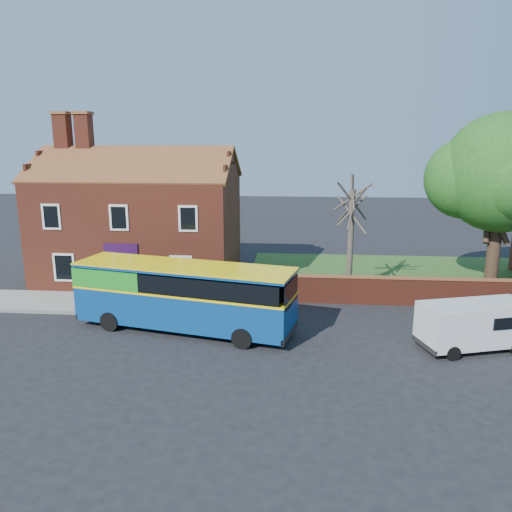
{
  "coord_description": "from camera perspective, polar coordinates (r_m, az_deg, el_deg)",
  "views": [
    {
      "loc": [
        3.15,
        -19.86,
        8.97
      ],
      "look_at": [
        1.05,
        5.0,
        3.1
      ],
      "focal_mm": 35.0,
      "sensor_mm": 36.0,
      "label": 1
    }
  ],
  "objects": [
    {
      "name": "large_tree",
      "position": [
        32.19,
        26.3,
        8.17
      ],
      "size": [
        8.61,
        6.81,
        10.5
      ],
      "color": "black",
      "rests_on": "ground"
    },
    {
      "name": "van_near",
      "position": [
        23.78,
        23.71,
        -7.1
      ],
      "size": [
        5.06,
        3.15,
        2.07
      ],
      "rotation": [
        0.0,
        0.0,
        0.29
      ],
      "color": "silver",
      "rests_on": "ground"
    },
    {
      "name": "bare_tree",
      "position": [
        29.49,
        10.76,
        2.22
      ],
      "size": [
        2.52,
        3.0,
        6.72
      ],
      "color": "#4C4238",
      "rests_on": "ground"
    },
    {
      "name": "bus",
      "position": [
        24.09,
        -8.95,
        -4.19
      ],
      "size": [
        10.85,
        4.98,
        3.2
      ],
      "rotation": [
        0.0,
        0.0,
        -0.23
      ],
      "color": "navy",
      "rests_on": "ground"
    },
    {
      "name": "shop_building",
      "position": [
        33.43,
        -12.98,
        3.34
      ],
      "size": [
        12.3,
        8.13,
        10.5
      ],
      "color": "brown",
      "rests_on": "ground"
    },
    {
      "name": "kerb",
      "position": [
        27.41,
        -17.3,
        -6.32
      ],
      "size": [
        18.0,
        0.15,
        0.14
      ],
      "primitive_type": "cube",
      "color": "slate",
      "rests_on": "ground"
    },
    {
      "name": "pavement",
      "position": [
        28.95,
        -16.02,
        -5.21
      ],
      "size": [
        18.0,
        3.5,
        0.12
      ],
      "primitive_type": "cube",
      "color": "gray",
      "rests_on": "ground"
    },
    {
      "name": "grass_strip",
      "position": [
        35.45,
        20.81,
        -2.26
      ],
      "size": [
        26.0,
        12.0,
        0.04
      ],
      "primitive_type": "cube",
      "color": "#426B28",
      "rests_on": "ground"
    },
    {
      "name": "ground",
      "position": [
        22.02,
        -3.89,
        -10.83
      ],
      "size": [
        120.0,
        120.0,
        0.0
      ],
      "primitive_type": "plane",
      "color": "black",
      "rests_on": "ground"
    },
    {
      "name": "boundary_wall",
      "position": [
        29.75,
        24.01,
        -3.85
      ],
      "size": [
        22.0,
        0.38,
        1.6
      ],
      "color": "maroon",
      "rests_on": "ground"
    }
  ]
}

